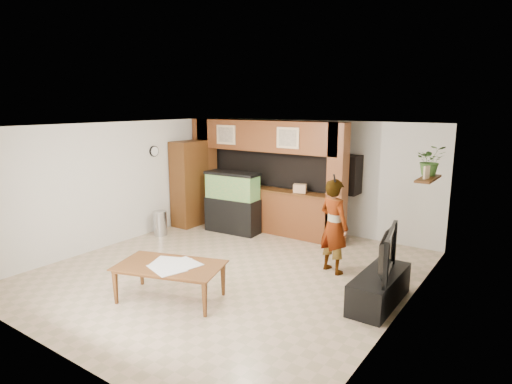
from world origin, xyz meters
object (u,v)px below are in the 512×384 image
Objects in this scene: dining_table at (170,283)px; person at (334,226)px; pantry_cabinet at (189,184)px; television at (382,252)px; aquarium at (233,203)px.

person is at bearing 39.56° from dining_table.
television is at bearing -16.40° from pantry_cabinet.
aquarium reaches higher than dining_table.
aquarium is 0.89× the size of dining_table.
aquarium reaches higher than television.
television is 0.70× the size of person.
pantry_cabinet is 1.74× the size of television.
television is 1.35m from person.
dining_table is (1.41, -3.40, -0.42)m from aquarium.
dining_table is at bearing -71.56° from aquarium.
aquarium is at bearing 3.07° from person.
dining_table is (-1.56, -2.49, -0.57)m from person.
person is at bearing -21.17° from aquarium.
dining_table is at bearing 78.07° from person.
pantry_cabinet is at bearing 9.27° from person.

